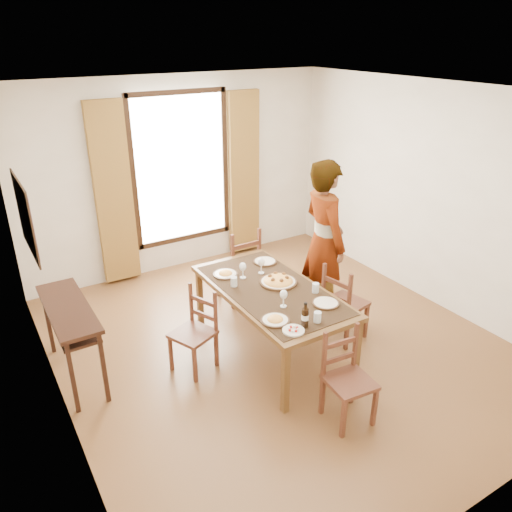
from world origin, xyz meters
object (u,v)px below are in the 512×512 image
console_table (69,317)px  dining_table (271,294)px  pasta_platter (278,279)px  man (324,242)px

console_table → dining_table: bearing=-19.0°
console_table → pasta_platter: bearing=-16.0°
console_table → dining_table: console_table is taller
console_table → dining_table: 2.02m
console_table → pasta_platter: 2.12m
pasta_platter → man: bearing=16.9°
dining_table → pasta_platter: (0.13, 0.07, 0.11)m
man → dining_table: bearing=116.7°
dining_table → man: (0.92, 0.31, 0.28)m
man → pasta_platter: size_ratio=4.85×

